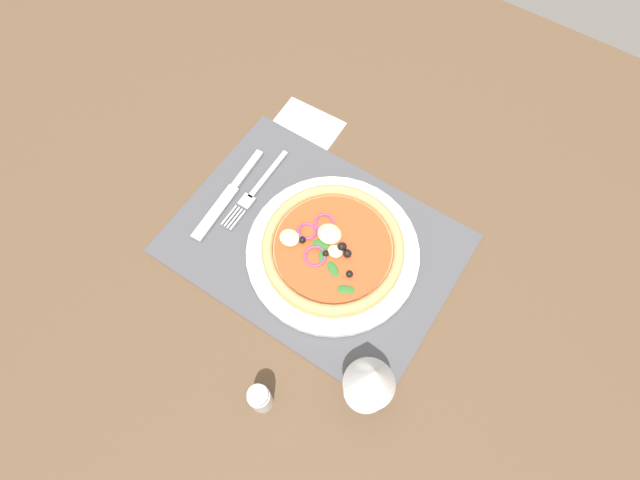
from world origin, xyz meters
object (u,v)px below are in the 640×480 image
(fork, at_px, (253,193))
(napkin, at_px, (304,130))
(pepper_shaker, at_px, (260,398))
(knife, at_px, (228,195))
(plate, at_px, (331,254))
(wine_glass, at_px, (372,378))
(pizza, at_px, (331,250))

(fork, height_order, napkin, fork)
(pepper_shaker, bearing_deg, knife, -44.33)
(plate, bearing_deg, napkin, -45.94)
(plate, height_order, pepper_shaker, pepper_shaker)
(knife, xyz_separation_m, napkin, (-0.03, -0.19, -0.00))
(plate, relative_size, wine_glass, 1.89)
(fork, xyz_separation_m, wine_glass, (-0.33, 0.18, 0.10))
(fork, bearing_deg, napkin, -179.53)
(fork, distance_m, wine_glass, 0.39)
(plate, relative_size, pizza, 1.23)
(pizza, distance_m, pepper_shaker, 0.25)
(fork, xyz_separation_m, pepper_shaker, (-0.22, 0.27, 0.03))
(plate, relative_size, napkin, 2.32)
(pizza, height_order, fork, pizza)
(wine_glass, distance_m, napkin, 0.49)
(plate, relative_size, pepper_shaker, 4.20)
(fork, height_order, knife, knife)
(pizza, bearing_deg, wine_glass, 136.20)
(pizza, height_order, wine_glass, wine_glass)
(pizza, relative_size, knife, 1.14)
(fork, xyz_separation_m, knife, (0.03, 0.03, 0.00))
(knife, xyz_separation_m, wine_glass, (-0.37, 0.15, 0.10))
(pizza, distance_m, knife, 0.21)
(plate, xyz_separation_m, knife, (0.21, 0.00, -0.00))
(plate, height_order, pizza, pizza)
(plate, distance_m, napkin, 0.26)
(knife, relative_size, wine_glass, 1.35)
(fork, height_order, wine_glass, wine_glass)
(fork, distance_m, knife, 0.04)
(wine_glass, bearing_deg, plate, -43.92)
(pizza, relative_size, wine_glass, 1.54)
(pepper_shaker, bearing_deg, fork, -51.36)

